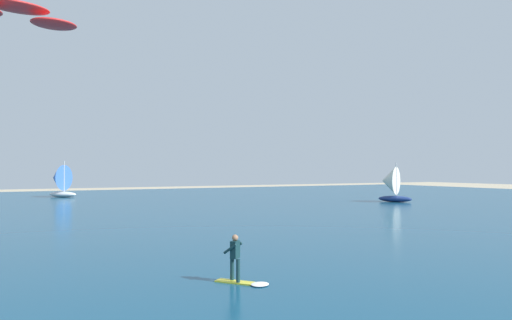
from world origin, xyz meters
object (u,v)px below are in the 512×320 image
at_px(kite, 17,13).
at_px(sailboat_mid_right, 390,184).
at_px(kitesurfer, 240,266).
at_px(sailboat_near_shore, 59,181).

height_order(kite, sailboat_mid_right, kite).
distance_m(kitesurfer, sailboat_near_shore, 57.81).
distance_m(kite, sailboat_mid_right, 47.07).
bearing_deg(sailboat_near_shore, kite, -97.83).
distance_m(kite, sailboat_near_shore, 51.64).
bearing_deg(sailboat_mid_right, kitesurfer, -140.26).
height_order(sailboat_near_shore, sailboat_mid_right, sailboat_near_shore).
bearing_deg(kitesurfer, sailboat_near_shore, 89.86).
bearing_deg(sailboat_mid_right, sailboat_near_shore, 139.49).
bearing_deg(kitesurfer, kite, 133.13).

